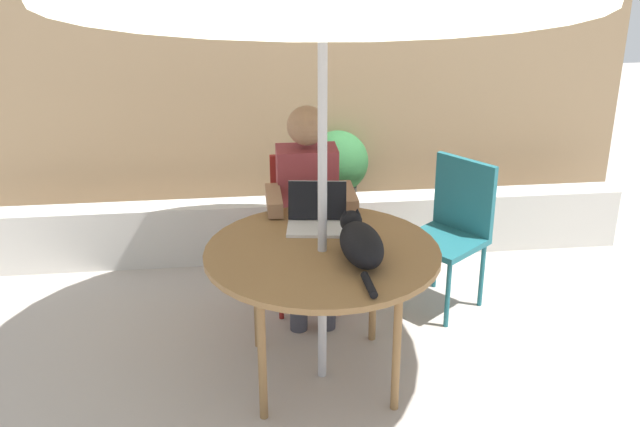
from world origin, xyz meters
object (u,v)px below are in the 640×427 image
Objects in this scene: chair_empty at (453,223)px; cat at (360,243)px; person_seated at (308,202)px; potted_plant_near_fence at (338,171)px; chair_occupied at (306,218)px; patio_table at (322,260)px; laptop at (317,214)px.

chair_empty is 1.35× the size of cat.
potted_plant_near_fence is (0.33, 1.24, -0.27)m from person_seated.
potted_plant_near_fence is at bearing 72.82° from chair_occupied.
person_seated reaches higher than cat.
chair_occupied is at bearing 90.00° from patio_table.
patio_table is 1.30× the size of chair_empty.
chair_occupied is 0.86m from chair_empty.
chair_empty is 0.96m from laptop.
person_seated is 1.73× the size of potted_plant_near_fence.
chair_empty is (0.85, 0.69, -0.15)m from patio_table.
cat reaches higher than patio_table.
chair_occupied is 0.61m from laptop.
patio_table is at bearing -99.82° from potted_plant_near_fence.
laptop is 0.51× the size of cat.
laptop reaches higher than chair_empty.
chair_empty reaches higher than potted_plant_near_fence.
person_seated is 0.40m from laptop.
laptop is (-0.84, -0.39, 0.26)m from chair_empty.
laptop is at bearing 88.65° from patio_table.
potted_plant_near_fence is (0.33, 1.93, -0.25)m from patio_table.
cat is (0.16, -0.41, 0.02)m from laptop.
patio_table is 1.61× the size of potted_plant_near_fence.
chair_occupied is (0.00, 0.85, -0.15)m from patio_table.
patio_table is 0.69m from person_seated.
person_seated reaches higher than chair_occupied.
patio_table is at bearing -90.00° from person_seated.
person_seated is 0.83m from cat.
laptop is at bearing 110.82° from cat.
cat is at bearing -78.42° from person_seated.
chair_empty is 1.09m from cat.
patio_table is 0.32m from laptop.
potted_plant_near_fence is at bearing 74.90° from person_seated.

